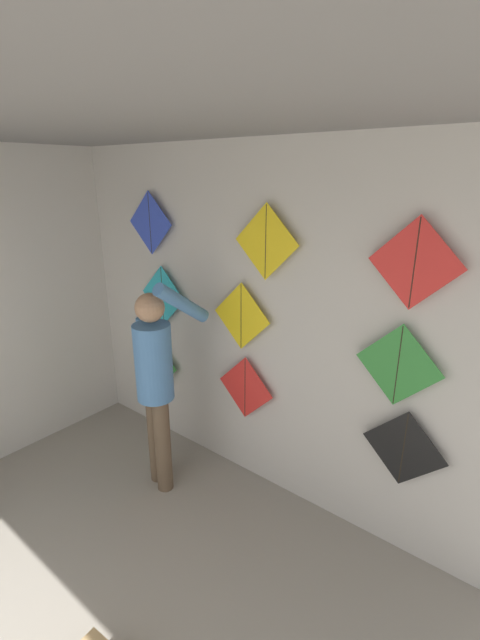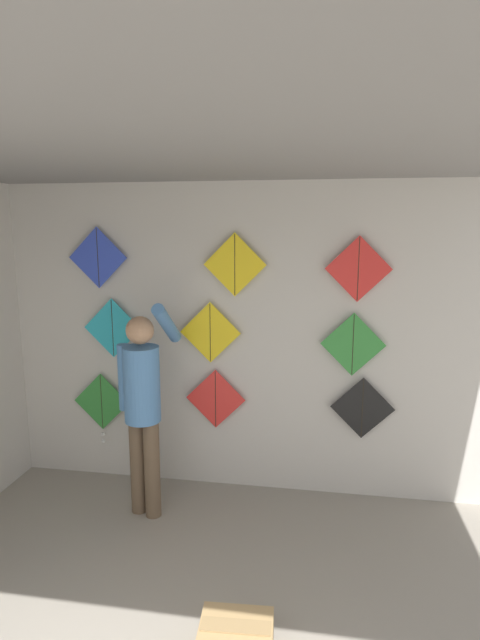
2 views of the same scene
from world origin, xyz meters
name	(u,v)px [view 1 (image 1 of 2)]	position (x,y,z in m)	size (l,w,h in m)	color
back_panel	(258,326)	(0.00, 3.35, 1.40)	(4.80, 0.06, 2.80)	beige
ceiling_slab	(12,104)	(0.00, 1.66, 2.82)	(4.80, 4.12, 0.04)	gray
shopkeeper	(156,376)	(-0.56, 2.74, 1.03)	(0.45, 0.58, 1.83)	brown
kite_0	(157,365)	(-1.17, 3.26, 0.75)	(0.55, 0.04, 0.69)	#338C38
kite_1	(245,388)	(-0.06, 3.26, 0.86)	(0.55, 0.01, 0.55)	red
kite_2	(403,449)	(1.25, 3.26, 0.85)	(0.55, 0.01, 0.55)	black
kite_3	(163,295)	(-1.03, 3.26, 1.49)	(0.55, 0.01, 0.55)	#28B2C6
kite_4	(241,316)	(-0.10, 3.26, 1.48)	(0.55, 0.01, 0.55)	yellow
kite_5	(398,366)	(1.15, 3.26, 1.42)	(0.55, 0.01, 0.55)	#338C38
kite_6	(150,223)	(-1.13, 3.26, 2.14)	(0.55, 0.01, 0.55)	blue
kite_7	(266,242)	(0.12, 3.26, 2.09)	(0.55, 0.01, 0.55)	yellow
kite_8	(415,264)	(1.17, 3.26, 2.07)	(0.55, 0.01, 0.55)	red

